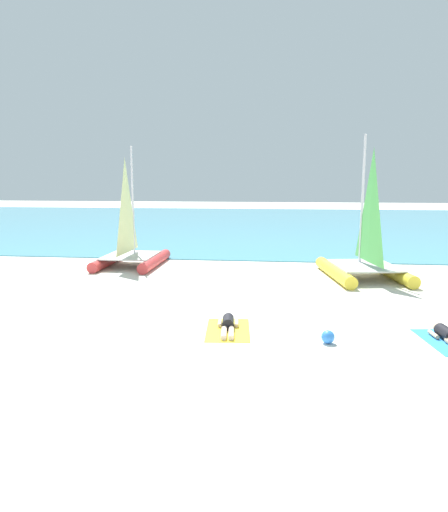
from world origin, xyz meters
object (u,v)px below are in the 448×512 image
Objects in this scene: sailboat_yellow at (364,257)px; sunbather_right at (448,336)px; towel_left at (228,330)px; sunbather_left at (228,324)px; beach_ball at (328,337)px; sailboat_red at (131,249)px.

sailboat_yellow is 7.23m from sunbather_right.
sunbather_left is (-0.01, 0.07, 0.13)m from towel_left.
beach_ball is (2.44, -0.76, 0.03)m from sunbather_left.
towel_left is (5.29, -8.42, -0.78)m from sailboat_red.
sunbather_left is 1.00× the size of sunbather_right.
sailboat_red is at bearing 132.97° from sunbather_right.
sailboat_red is 9.98m from towel_left.
sailboat_yellow is at bearing 56.93° from towel_left.
sailboat_yellow is at bearing -8.82° from sailboat_red.
towel_left is 2.54m from beach_ball.
sailboat_yellow is 9.93m from sailboat_red.
towel_left is at bearing -58.27° from sailboat_red.
towel_left is at bearing -132.46° from sailboat_yellow.
sunbather_right is at bearing -39.53° from sailboat_red.
sailboat_yellow reaches higher than sunbather_right.
sailboat_yellow is 8.29m from sunbather_left.
sailboat_yellow is 7.97m from beach_ball.
sailboat_red is 3.36× the size of sunbather_left.
sailboat_yellow is 3.53× the size of sunbather_left.
sailboat_red is (-9.82, 1.46, -0.04)m from sailboat_yellow.
sunbather_left and sunbather_right have the same top height.
towel_left is at bearing -90.00° from sunbather_left.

